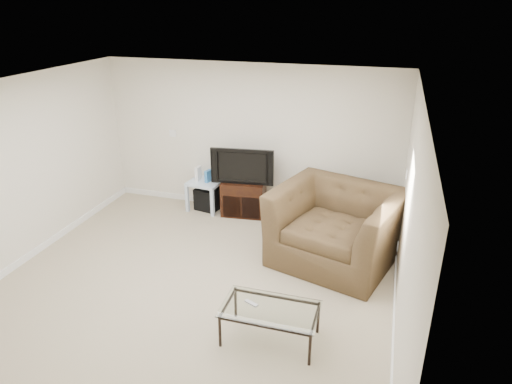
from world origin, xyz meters
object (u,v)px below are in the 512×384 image
(television, at_px, (243,165))
(subwoofer, at_px, (209,198))
(tv_stand, at_px, (244,197))
(side_table, at_px, (207,194))
(coffee_table, at_px, (270,324))
(recliner, at_px, (337,215))

(television, distance_m, subwoofer, 0.97)
(tv_stand, xyz_separation_m, side_table, (-0.69, 0.00, -0.04))
(television, height_order, coffee_table, television)
(tv_stand, xyz_separation_m, subwoofer, (-0.65, 0.02, -0.11))
(side_table, relative_size, coffee_table, 0.53)
(tv_stand, height_order, side_table, tv_stand)
(tv_stand, distance_m, recliner, 2.04)
(subwoofer, height_order, coffee_table, coffee_table)
(subwoofer, xyz_separation_m, recliner, (2.34, -1.10, 0.52))
(tv_stand, relative_size, television, 0.74)
(television, distance_m, side_table, 0.94)
(tv_stand, relative_size, subwoofer, 1.83)
(side_table, xyz_separation_m, subwoofer, (0.03, 0.02, -0.08))
(tv_stand, height_order, coffee_table, tv_stand)
(tv_stand, bearing_deg, side_table, 173.52)
(television, xyz_separation_m, subwoofer, (-0.66, 0.05, -0.71))
(recliner, height_order, coffee_table, recliner)
(television, bearing_deg, subwoofer, 168.81)
(tv_stand, xyz_separation_m, television, (0.00, -0.03, 0.60))
(television, distance_m, coffee_table, 3.22)
(side_table, height_order, recliner, recliner)
(subwoofer, distance_m, coffee_table, 3.50)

